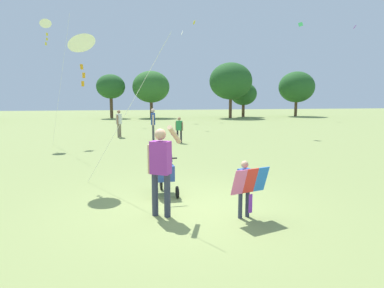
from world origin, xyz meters
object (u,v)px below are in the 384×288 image
Objects in this scene: kite_adult_black at (82,44)px; person_couple_left at (153,122)px; person_sitting_far at (179,128)px; person_adult_flyer at (161,164)px; kite_orange_delta at (46,26)px; person_red_shirt at (119,121)px; child_with_butterfly_kite at (245,184)px; stroller at (163,169)px.

kite_adult_black reaches higher than person_couple_left.
kite_adult_black is 8.87m from person_sitting_far.
person_adult_flyer reaches higher than person_sitting_far.
person_red_shirt is at bearing 38.04° from kite_orange_delta.
kite_orange_delta is 3.48× the size of person_couple_left.
kite_adult_black is 8.75m from kite_orange_delta.
child_with_butterfly_kite is 13.89m from kite_orange_delta.
person_red_shirt reaches higher than stroller.
person_couple_left is (0.64, 10.44, 0.42)m from stroller.
kite_orange_delta is (-2.54, 8.12, 2.05)m from kite_adult_black.
person_adult_flyer is 11.94m from person_couple_left.
person_couple_left is (0.86, 11.91, -0.01)m from person_adult_flyer.
person_couple_left is at bearing 8.81° from kite_orange_delta.
person_adult_flyer is at bearing -69.14° from kite_orange_delta.
person_sitting_far reaches higher than child_with_butterfly_kite.
stroller is 9.20m from person_sitting_far.
stroller is 12.24m from person_red_shirt.
person_sitting_far is at bearing 63.16° from kite_adult_black.
kite_orange_delta is (-5.80, 11.56, 5.07)m from child_with_butterfly_kite.
child_with_butterfly_kite is at bearing -54.58° from stroller.
person_adult_flyer is 1.12× the size of person_red_shirt.
person_red_shirt is (3.22, 2.52, -4.79)m from kite_orange_delta.
person_red_shirt is (-2.58, 14.08, 0.28)m from child_with_butterfly_kite.
child_with_butterfly_kite is 0.64× the size of person_couple_left.
person_sitting_far is at bearing -5.77° from kite_orange_delta.
person_sitting_far is (1.87, 9.01, 0.18)m from stroller.
person_couple_left is (2.56, 8.91, -2.67)m from kite_adult_black.
child_with_butterfly_kite is at bearing -63.33° from kite_orange_delta.
kite_adult_black is at bearing 133.55° from child_with_butterfly_kite.
kite_orange_delta reaches higher than person_couple_left.
person_red_shirt is 0.93× the size of person_couple_left.
person_adult_flyer is 1.04× the size of person_couple_left.
child_with_butterfly_kite is 0.28× the size of kite_adult_black.
person_couple_left is at bearing 85.89° from person_adult_flyer.
kite_adult_black is 0.65× the size of kite_orange_delta.
child_with_butterfly_kite is 12.37m from person_couple_left.
person_red_shirt is 1.21× the size of person_sitting_far.
child_with_butterfly_kite is 0.62× the size of person_adult_flyer.
stroller is (0.21, 1.47, -0.43)m from person_adult_flyer.
kite_adult_black is at bearing 141.33° from stroller.
child_with_butterfly_kite is 14.32m from person_red_shirt.
person_couple_left is (-1.23, 1.43, 0.24)m from person_sitting_far.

